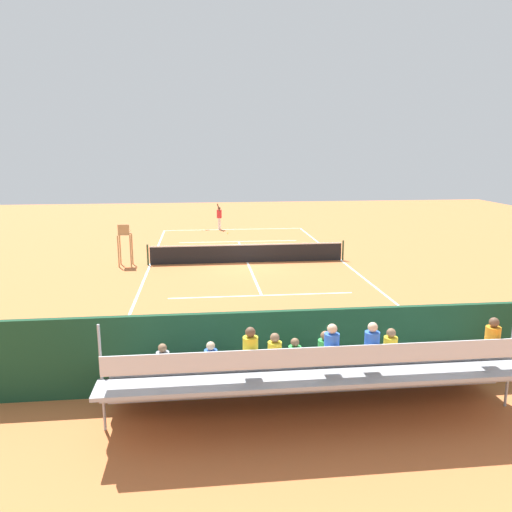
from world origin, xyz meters
TOP-DOWN VIEW (x-y plane):
  - ground_plane at (0.00, 0.00)m, footprint 60.00×60.00m
  - court_line_markings at (0.00, -0.04)m, footprint 10.10×22.20m
  - tennis_net at (0.00, 0.00)m, footprint 10.30×0.10m
  - backdrop_wall at (0.00, 14.00)m, footprint 18.00×0.16m
  - bleacher_stand at (0.03, 15.38)m, footprint 9.06×2.40m
  - umpire_chair at (6.20, 0.06)m, footprint 0.67×0.67m
  - courtside_bench at (-3.13, 13.27)m, footprint 1.80×0.40m
  - equipment_bag at (-1.71, 13.40)m, footprint 0.90×0.36m
  - tennis_player at (1.01, -11.11)m, footprint 0.44×0.56m
  - tennis_racket at (2.13, -10.81)m, footprint 0.56×0.31m
  - tennis_ball_near at (0.50, -9.39)m, footprint 0.07×0.07m
  - tennis_ball_far at (0.52, -9.06)m, footprint 0.07×0.07m

SIDE VIEW (x-z plane):
  - ground_plane at x=0.00m, z-range 0.00..0.00m
  - court_line_markings at x=0.00m, z-range 0.00..0.01m
  - tennis_racket at x=2.13m, z-range 0.00..0.03m
  - tennis_ball_near at x=0.50m, z-range 0.00..0.07m
  - tennis_ball_far at x=0.52m, z-range 0.00..0.07m
  - equipment_bag at x=-1.71m, z-range 0.00..0.36m
  - tennis_net at x=0.00m, z-range -0.03..1.04m
  - courtside_bench at x=-3.13m, z-range 0.09..1.02m
  - bleacher_stand at x=0.03m, z-range -0.26..2.22m
  - backdrop_wall at x=0.00m, z-range 0.00..2.00m
  - tennis_player at x=1.01m, z-range 0.05..1.98m
  - umpire_chair at x=6.20m, z-range 0.24..2.38m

